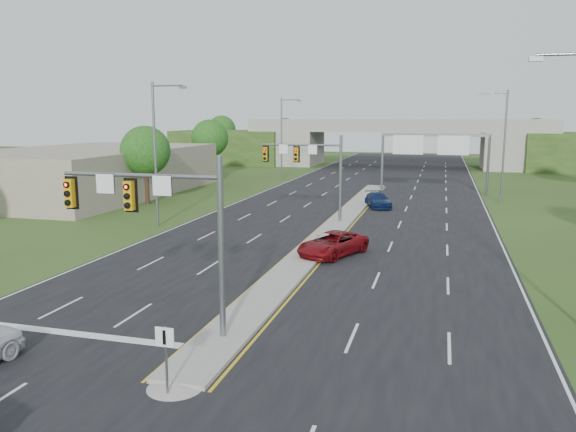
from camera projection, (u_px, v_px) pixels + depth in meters
The scene contains 21 objects.
ground at pixel (223, 340), 21.34m from camera, with size 240.00×240.00×0.00m, color #284117.
road at pixel (358, 205), 54.58m from camera, with size 24.00×160.00×0.02m, color black.
median at pixel (335, 226), 43.17m from camera, with size 2.00×54.00×0.16m, color gray.
median_nose at pixel (175, 385), 17.53m from camera, with size 2.00×2.00×0.16m, color gray.
lane_markings at pixel (341, 214), 48.95m from camera, with size 23.72×160.00×0.01m.
signal_mast_near at pixel (164, 215), 21.05m from camera, with size 6.62×0.60×7.00m.
signal_mast_far at pixel (313, 164), 44.79m from camera, with size 6.62×0.60×7.00m.
keep_right_sign at pixel (165, 349), 16.78m from camera, with size 0.60×0.13×2.20m.
sign_gantry at pixel (433, 146), 61.35m from camera, with size 11.58×0.44×6.67m.
overpass at pixel (397, 146), 96.70m from camera, with size 80.00×14.00×8.10m.
lightpole_l_mid at pixel (157, 147), 42.76m from camera, with size 2.85×0.25×11.00m.
lightpole_l_far at pixel (283, 134), 75.99m from camera, with size 2.85×0.25×11.00m.
lightpole_r_far at pixel (502, 141), 54.80m from camera, with size 2.85×0.25×11.00m.
tree_l_near at pixel (145, 151), 54.16m from camera, with size 4.80×4.80×7.60m.
tree_l_mid at pixel (210, 138), 78.89m from camera, with size 5.20×5.20×8.12m.
tree_back_a at pixel (222, 130), 119.53m from camera, with size 6.00×6.00×8.85m.
tree_back_b at pixel (285, 132), 115.93m from camera, with size 5.60×5.60×8.32m.
tree_back_c at pixel (535, 133), 103.38m from camera, with size 5.60×5.60×8.32m.
commercial_building at pixel (88, 171), 61.99m from camera, with size 18.00×30.00×5.00m, color gray.
car_far_a at pixel (333, 244), 34.27m from camera, with size 2.38×5.16×1.44m, color maroon.
car_far_b at pixel (378, 200), 52.84m from camera, with size 1.88×4.64×1.35m, color #0B1A44.
Camera 1 is at (7.74, -18.82, 8.34)m, focal length 35.00 mm.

